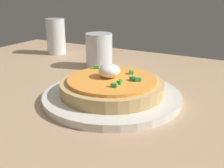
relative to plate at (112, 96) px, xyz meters
The scene contains 5 objects.
dining_table 5.84cm from the plate, 133.82° to the left, with size 124.21×86.54×3.37cm, color tan.
plate is the anchor object (origin of this frame).
pizza 2.45cm from the plate, 144.23° to the left, with size 22.14×22.14×6.18cm.
cup_near 25.93cm from the plate, 127.17° to the left, with size 7.97×7.97×10.26cm.
cup_far 48.56cm from the plate, 143.34° to the left, with size 6.74×6.74×12.57cm.
Camera 1 is at (29.93, -52.19, 26.34)cm, focal length 43.87 mm.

